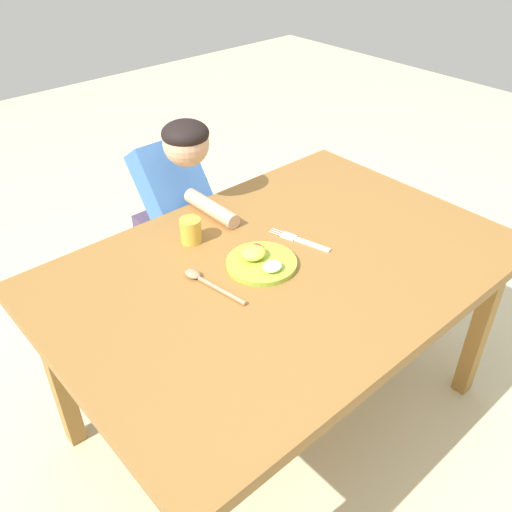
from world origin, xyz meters
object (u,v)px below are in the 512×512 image
spoon (205,281)px  drinking_cup (191,230)px  fork (301,241)px  plate (260,261)px  person (175,224)px

spoon → drinking_cup: drinking_cup is taller
fork → drinking_cup: drinking_cup is taller
fork → drinking_cup: 0.34m
plate → drinking_cup: drinking_cup is taller
plate → spoon: (-0.17, 0.04, -0.01)m
plate → drinking_cup: 0.25m
plate → drinking_cup: (-0.08, 0.24, 0.02)m
fork → drinking_cup: bearing=33.1°
person → drinking_cup: bearing=66.0°
fork → person: (-0.11, 0.56, -0.15)m
spoon → plate: bearing=-110.8°
fork → person: person is taller
drinking_cup → person: person is taller
plate → fork: bearing=2.5°
plate → fork: plate is taller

